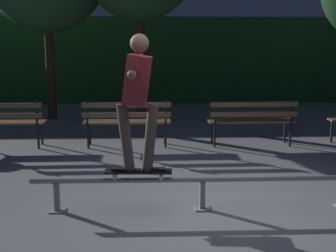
# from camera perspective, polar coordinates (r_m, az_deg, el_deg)

# --- Properties ---
(ground_plane) EXTENTS (90.00, 90.00, 0.00)m
(ground_plane) POSITION_cam_1_polar(r_m,az_deg,el_deg) (5.51, 4.33, -10.49)
(ground_plane) COLOR slate
(hedge_backdrop) EXTENTS (24.00, 1.20, 2.60)m
(hedge_backdrop) POSITION_cam_1_polar(r_m,az_deg,el_deg) (14.74, 0.15, 8.12)
(hedge_backdrop) COLOR #234C28
(hedge_backdrop) RESTS_ON ground
(grind_rail) EXTENTS (4.00, 0.18, 0.39)m
(grind_rail) POSITION_cam_1_polar(r_m,az_deg,el_deg) (5.51, 4.25, -7.13)
(grind_rail) COLOR gray
(grind_rail) RESTS_ON ground
(skateboard) EXTENTS (0.79, 0.24, 0.09)m
(skateboard) POSITION_cam_1_polar(r_m,az_deg,el_deg) (5.43, -3.64, -5.60)
(skateboard) COLOR black
(skateboard) RESTS_ON grind_rail
(skateboarder) EXTENTS (0.62, 1.41, 1.56)m
(skateboarder) POSITION_cam_1_polar(r_m,az_deg,el_deg) (5.24, -3.74, 4.27)
(skateboarder) COLOR black
(skateboarder) RESTS_ON skateboard
(park_bench_left_center) EXTENTS (1.61, 0.44, 0.88)m
(park_bench_left_center) POSITION_cam_1_polar(r_m,az_deg,el_deg) (8.54, -5.06, 0.94)
(park_bench_left_center) COLOR black
(park_bench_left_center) RESTS_ON ground
(park_bench_right_center) EXTENTS (1.61, 0.44, 0.88)m
(park_bench_right_center) POSITION_cam_1_polar(r_m,az_deg,el_deg) (8.74, 10.26, 1.03)
(park_bench_right_center) COLOR black
(park_bench_right_center) RESTS_ON ground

